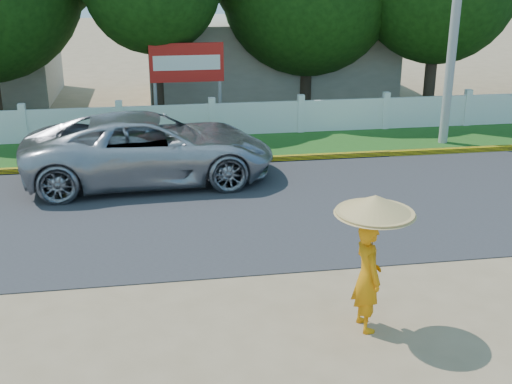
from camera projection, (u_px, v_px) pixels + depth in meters
ground at (274, 302)px, 11.03m from camera, size 120.00×120.00×0.00m
road at (239, 208)px, 15.21m from camera, size 60.00×7.00×0.02m
grass_verge at (217, 148)px, 20.08m from camera, size 60.00×3.50×0.03m
curb at (223, 161)px, 18.48m from camera, size 40.00×0.18×0.16m
fence at (212, 120)px, 21.24m from camera, size 40.00×0.10×1.10m
building_near at (266, 57)px, 27.65m from camera, size 10.00×6.00×3.20m
utility_pole at (455, 18)px, 19.29m from camera, size 0.28×0.28×7.81m
vehicle at (150, 148)px, 16.81m from camera, size 6.61×3.27×1.80m
monk_with_parasol at (371, 243)px, 9.79m from camera, size 1.24×1.24×2.25m
billboard at (187, 67)px, 21.61m from camera, size 2.50×0.13×2.95m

